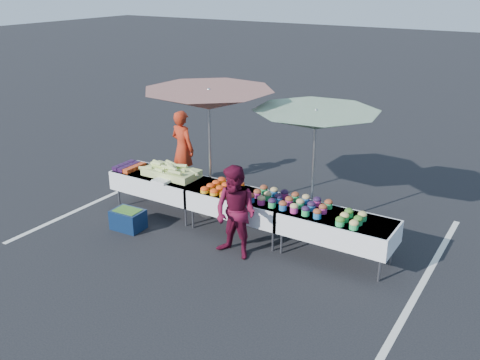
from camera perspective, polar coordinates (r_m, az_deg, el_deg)
The scene contains 17 objects.
ground at distance 9.57m, azimuth 0.00°, elevation -5.60°, with size 80.00×80.00×0.00m, color black.
stripe_left at distance 11.43m, azimuth -13.76°, elevation -1.63°, with size 0.10×5.00×0.00m, color silver.
stripe_right at distance 8.54m, azimuth 18.89°, elevation -10.38°, with size 0.10×5.00×0.00m, color silver.
table_left at distance 10.31m, azimuth -8.53°, elevation -0.27°, with size 1.86×0.81×0.75m.
table_center at distance 9.32m, azimuth 0.00°, elevation -2.39°, with size 1.86×0.81×0.75m.
table_right at distance 8.59m, azimuth 10.29°, elevation -4.87°, with size 1.86×0.81×0.75m.
berry_punnets at distance 10.65m, azimuth -11.72°, elevation 1.41°, with size 0.40×0.54×0.08m.
corn_pile at distance 10.11m, azimuth -7.42°, elevation 0.90°, with size 1.16×0.57×0.26m.
plastic_bags at distance 9.85m, azimuth -8.36°, elevation -0.10°, with size 0.30×0.25×0.05m, color white.
carrot_bowls at distance 9.40m, azimuth -1.84°, elevation -0.75°, with size 0.55×0.69×0.11m.
potato_cups at distance 8.80m, azimuth 5.27°, elevation -2.20°, with size 1.34×0.58×0.16m.
bean_baskets at distance 8.33m, azimuth 11.79°, elevation -4.04°, with size 0.36×0.50×0.15m.
vendor at distance 11.46m, azimuth -6.13°, elevation 3.34°, with size 0.60×0.40×1.66m, color #AC2A13.
customer at distance 8.48m, azimuth -0.48°, elevation -3.50°, with size 0.75×0.58×1.54m, color #580D26.
umbrella_left at distance 9.61m, azimuth -3.34°, elevation 8.45°, with size 3.00×3.00×2.43m.
umbrella_right at distance 9.09m, azimuth 8.09°, elevation 6.26°, with size 2.64×2.64×2.21m.
storage_bin at distance 9.83m, azimuth -11.84°, elevation -4.09°, with size 0.58×0.44×0.37m.
Camera 1 is at (4.51, -7.26, 4.29)m, focal length 40.00 mm.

